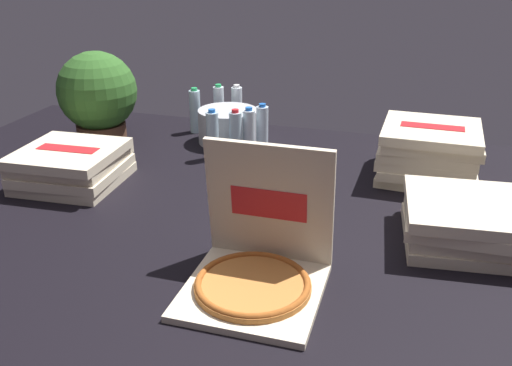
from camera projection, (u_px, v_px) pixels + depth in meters
ground_plane at (233, 230)px, 1.99m from camera, size 3.20×2.40×0.02m
open_pizza_box at (257, 264)px, 1.63m from camera, size 0.39×0.40×0.41m
pizza_stack_center_far at (428, 152)px, 2.36m from camera, size 0.43×0.43×0.24m
pizza_stack_right_far at (466, 222)px, 1.86m from camera, size 0.44×0.45×0.16m
pizza_stack_left_mid at (72, 166)px, 2.33m from camera, size 0.43×0.44×0.16m
ice_bucket at (228, 126)px, 2.80m from camera, size 0.30×0.30×0.17m
water_bottle_0 at (236, 136)px, 2.57m from camera, size 0.06×0.06×0.24m
water_bottle_1 at (219, 107)px, 3.01m from camera, size 0.06×0.06×0.24m
water_bottle_2 at (237, 108)px, 3.00m from camera, size 0.06×0.06×0.24m
water_bottle_3 at (249, 133)px, 2.60m from camera, size 0.06×0.06×0.24m
water_bottle_4 at (195, 111)px, 2.94m from camera, size 0.06×0.06×0.24m
water_bottle_5 at (262, 129)px, 2.66m from camera, size 0.06×0.06×0.24m
water_bottle_6 at (213, 135)px, 2.57m from camera, size 0.06×0.06×0.24m
potted_plant at (98, 96)px, 2.70m from camera, size 0.38×0.38×0.46m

